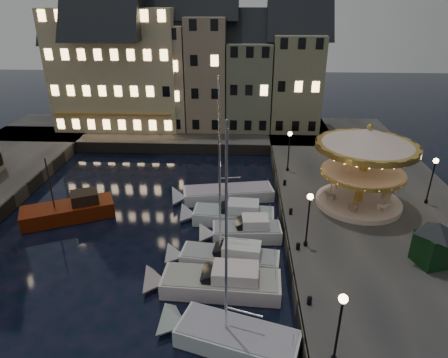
# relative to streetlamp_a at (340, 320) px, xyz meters

# --- Properties ---
(ground) EXTENTS (160.00, 160.00, 0.00)m
(ground) POSITION_rel_streetlamp_a_xyz_m (-7.20, 9.00, -4.02)
(ground) COLOR black
(ground) RESTS_ON ground
(quay_east) EXTENTS (16.00, 56.00, 1.30)m
(quay_east) POSITION_rel_streetlamp_a_xyz_m (6.80, 15.00, -3.37)
(quay_east) COLOR #474442
(quay_east) RESTS_ON ground
(quay_north) EXTENTS (44.00, 12.00, 1.30)m
(quay_north) POSITION_rel_streetlamp_a_xyz_m (-15.20, 37.00, -3.37)
(quay_north) COLOR #474442
(quay_north) RESTS_ON ground
(quaywall_e) EXTENTS (0.15, 44.00, 1.30)m
(quaywall_e) POSITION_rel_streetlamp_a_xyz_m (-1.20, 15.00, -3.37)
(quaywall_e) COLOR #47423A
(quaywall_e) RESTS_ON ground
(quaywall_n) EXTENTS (48.00, 0.15, 1.30)m
(quaywall_n) POSITION_rel_streetlamp_a_xyz_m (-13.20, 31.00, -3.37)
(quaywall_n) COLOR #47423A
(quaywall_n) RESTS_ON ground
(streetlamp_a) EXTENTS (0.44, 0.44, 4.17)m
(streetlamp_a) POSITION_rel_streetlamp_a_xyz_m (0.00, 0.00, 0.00)
(streetlamp_a) COLOR black
(streetlamp_a) RESTS_ON quay_east
(streetlamp_b) EXTENTS (0.44, 0.44, 4.17)m
(streetlamp_b) POSITION_rel_streetlamp_a_xyz_m (0.00, 10.00, 0.00)
(streetlamp_b) COLOR black
(streetlamp_b) RESTS_ON quay_east
(streetlamp_c) EXTENTS (0.44, 0.44, 4.17)m
(streetlamp_c) POSITION_rel_streetlamp_a_xyz_m (0.00, 23.50, 0.00)
(streetlamp_c) COLOR black
(streetlamp_c) RESTS_ON quay_east
(streetlamp_d) EXTENTS (0.44, 0.44, 4.17)m
(streetlamp_d) POSITION_rel_streetlamp_a_xyz_m (11.30, 17.00, 0.00)
(streetlamp_d) COLOR black
(streetlamp_d) RESTS_ON quay_east
(bollard_a) EXTENTS (0.30, 0.30, 0.57)m
(bollard_a) POSITION_rel_streetlamp_a_xyz_m (-0.60, 4.00, -2.41)
(bollard_a) COLOR black
(bollard_a) RESTS_ON quay_east
(bollard_b) EXTENTS (0.30, 0.30, 0.57)m
(bollard_b) POSITION_rel_streetlamp_a_xyz_m (-0.60, 9.50, -2.41)
(bollard_b) COLOR black
(bollard_b) RESTS_ON quay_east
(bollard_c) EXTENTS (0.30, 0.30, 0.57)m
(bollard_c) POSITION_rel_streetlamp_a_xyz_m (-0.60, 14.50, -2.41)
(bollard_c) COLOR black
(bollard_c) RESTS_ON quay_east
(bollard_d) EXTENTS (0.30, 0.30, 0.57)m
(bollard_d) POSITION_rel_streetlamp_a_xyz_m (-0.60, 20.00, -2.41)
(bollard_d) COLOR black
(bollard_d) RESTS_ON quay_east
(townhouse_na) EXTENTS (5.50, 8.00, 12.80)m
(townhouse_na) POSITION_rel_streetlamp_a_xyz_m (-26.70, 39.00, 3.76)
(townhouse_na) COLOR gray
(townhouse_na) RESTS_ON quay_north
(townhouse_nb) EXTENTS (6.16, 8.00, 13.80)m
(townhouse_nb) POSITION_rel_streetlamp_a_xyz_m (-21.25, 39.00, 4.26)
(townhouse_nb) COLOR #B3A88D
(townhouse_nb) RESTS_ON quay_north
(townhouse_nc) EXTENTS (6.82, 8.00, 14.80)m
(townhouse_nc) POSITION_rel_streetlamp_a_xyz_m (-15.20, 39.00, 4.76)
(townhouse_nc) COLOR #B7A78B
(townhouse_nc) RESTS_ON quay_north
(townhouse_nd) EXTENTS (5.50, 8.00, 15.80)m
(townhouse_nd) POSITION_rel_streetlamp_a_xyz_m (-9.45, 39.00, 5.26)
(townhouse_nd) COLOR gray
(townhouse_nd) RESTS_ON quay_north
(townhouse_ne) EXTENTS (6.16, 8.00, 12.80)m
(townhouse_ne) POSITION_rel_streetlamp_a_xyz_m (-4.00, 39.00, 3.76)
(townhouse_ne) COLOR slate
(townhouse_ne) RESTS_ON quay_north
(townhouse_nf) EXTENTS (6.82, 8.00, 13.80)m
(townhouse_nf) POSITION_rel_streetlamp_a_xyz_m (2.05, 39.00, 4.26)
(townhouse_nf) COLOR gray
(townhouse_nf) RESTS_ON quay_north
(hotel_corner) EXTENTS (17.60, 9.00, 16.80)m
(hotel_corner) POSITION_rel_streetlamp_a_xyz_m (-21.20, 39.00, 5.76)
(hotel_corner) COLOR #C9BB91
(hotel_corner) RESTS_ON quay_north
(motorboat_a) EXTENTS (7.77, 4.61, 12.96)m
(motorboat_a) POSITION_rel_streetlamp_a_xyz_m (-5.29, 2.07, -3.48)
(motorboat_a) COLOR silver
(motorboat_a) RESTS_ON ground
(motorboat_b) EXTENTS (8.80, 2.98, 2.15)m
(motorboat_b) POSITION_rel_streetlamp_a_xyz_m (-6.28, 6.42, -3.37)
(motorboat_b) COLOR silver
(motorboat_b) RESTS_ON ground
(motorboat_c) EXTENTS (8.06, 2.96, 10.65)m
(motorboat_c) POSITION_rel_streetlamp_a_xyz_m (-5.81, 9.11, -3.34)
(motorboat_c) COLOR silver
(motorboat_c) RESTS_ON ground
(motorboat_d) EXTENTS (6.46, 2.42, 2.15)m
(motorboat_d) POSITION_rel_streetlamp_a_xyz_m (-4.61, 12.66, -3.38)
(motorboat_d) COLOR white
(motorboat_d) RESTS_ON ground
(motorboat_e) EXTENTS (7.88, 2.71, 2.15)m
(motorboat_e) POSITION_rel_streetlamp_a_xyz_m (-5.71, 15.22, -3.38)
(motorboat_e) COLOR silver
(motorboat_e) RESTS_ON ground
(motorboat_f) EXTENTS (9.51, 4.01, 12.59)m
(motorboat_f) POSITION_rel_streetlamp_a_xyz_m (-6.50, 19.30, -3.49)
(motorboat_f) COLOR silver
(motorboat_f) RESTS_ON ground
(red_fishing_boat) EXTENTS (7.94, 5.51, 5.96)m
(red_fishing_boat) POSITION_rel_streetlamp_a_xyz_m (-19.44, 15.22, -3.32)
(red_fishing_boat) COLOR #581703
(red_fishing_boat) RESTS_ON ground
(carousel) EXTENTS (8.18, 8.18, 7.16)m
(carousel) POSITION_rel_streetlamp_a_xyz_m (5.36, 16.50, 2.00)
(carousel) COLOR beige
(carousel) RESTS_ON quay_east
(ticket_kiosk) EXTENTS (3.05, 3.05, 3.57)m
(ticket_kiosk) POSITION_rel_streetlamp_a_xyz_m (8.02, 8.32, -0.59)
(ticket_kiosk) COLOR black
(ticket_kiosk) RESTS_ON quay_east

